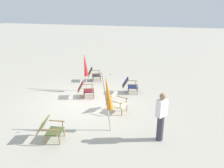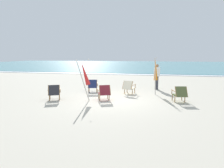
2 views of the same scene
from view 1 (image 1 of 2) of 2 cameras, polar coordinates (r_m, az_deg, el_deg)
The scene contains 9 objects.
ground_plane at distance 10.14m, azimuth -6.93°, elevation -4.39°, with size 80.00×80.00×0.00m, color #B7AF9E.
beach_chair_mid_center at distance 12.69m, azimuth -4.84°, elevation 2.68°, with size 0.84×0.92×0.79m.
beach_chair_front_right at distance 7.41m, azimuth -16.00°, elevation -11.03°, with size 0.70×0.86×0.78m.
beach_chair_back_right at distance 8.96m, azimuth 1.06°, elevation -4.64°, with size 0.73×0.88×0.78m.
beach_chair_back_left at distance 10.90m, azimuth 4.58°, elevation -0.20°, with size 0.75×0.89×0.78m.
beach_chair_far_center at distance 10.40m, azimuth -7.06°, elevation -1.28°, with size 0.82×0.93×0.78m.
umbrella_furled_orange at distance 7.26m, azimuth -1.09°, elevation -2.44°, with size 0.32×0.47×2.10m.
umbrella_furled_red at distance 11.02m, azimuth -6.97°, elevation 4.93°, with size 0.64×0.51×2.05m.
person_near_chairs at distance 7.09m, azimuth 12.70°, elevation -8.33°, with size 0.39×0.37×1.63m.
Camera 1 is at (8.46, 3.81, 4.10)m, focal length 35.00 mm.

